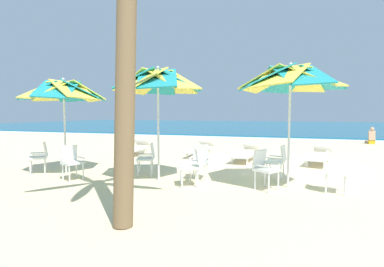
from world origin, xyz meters
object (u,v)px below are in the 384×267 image
(plastic_chair_7, at_px, (41,155))
(plastic_chair_2, at_px, (332,169))
(beachgoer_seated, at_px, (371,138))
(sun_lounger_0, at_px, (319,155))
(plastic_chair_0, at_px, (278,159))
(plastic_chair_1, at_px, (264,167))
(palm_tree_1, at_px, (125,23))
(beach_umbrella_2, at_px, (64,92))
(sun_lounger_2, at_px, (200,148))
(plastic_chair_5, at_px, (148,157))
(plastic_chair_6, at_px, (71,160))
(plastic_chair_3, at_px, (199,159))
(plastic_chair_4, at_px, (192,164))
(sun_lounger_1, at_px, (246,153))
(beach_umbrella_0, at_px, (290,79))
(beach_umbrella_1, at_px, (158,82))
(sun_lounger_3, at_px, (135,148))

(plastic_chair_7, bearing_deg, plastic_chair_2, 2.29)
(plastic_chair_7, xyz_separation_m, beachgoer_seated, (11.11, 11.45, -0.20))
(sun_lounger_0, bearing_deg, plastic_chair_0, -115.58)
(plastic_chair_1, bearing_deg, palm_tree_1, -126.12)
(plastic_chair_1, bearing_deg, beach_umbrella_2, 179.23)
(plastic_chair_0, bearing_deg, sun_lounger_2, 132.40)
(plastic_chair_2, xyz_separation_m, plastic_chair_5, (-4.46, 0.33, 0.00))
(plastic_chair_2, xyz_separation_m, sun_lounger_0, (0.18, 3.64, -0.22))
(plastic_chair_6, height_order, sun_lounger_0, plastic_chair_6)
(plastic_chair_3, relative_size, plastic_chair_6, 1.00)
(plastic_chair_6, relative_size, palm_tree_1, 0.18)
(plastic_chair_0, distance_m, plastic_chair_2, 1.46)
(plastic_chair_0, bearing_deg, plastic_chair_4, -144.91)
(plastic_chair_6, xyz_separation_m, sun_lounger_1, (3.84, 4.26, -0.22))
(plastic_chair_2, distance_m, sun_lounger_1, 4.19)
(plastic_chair_6, bearing_deg, beach_umbrella_2, 139.37)
(plastic_chair_0, height_order, beachgoer_seated, beachgoer_seated)
(plastic_chair_3, distance_m, plastic_chair_5, 1.44)
(plastic_chair_4, relative_size, plastic_chair_6, 1.00)
(plastic_chair_0, xyz_separation_m, sun_lounger_2, (-2.97, 3.25, -0.22))
(plastic_chair_1, height_order, plastic_chair_6, same)
(beach_umbrella_0, bearing_deg, plastic_chair_3, 173.72)
(beach_umbrella_1, xyz_separation_m, sun_lounger_1, (1.74, 3.63, -2.15))
(plastic_chair_5, xyz_separation_m, beach_umbrella_2, (-2.29, -0.45, 1.76))
(plastic_chair_0, relative_size, plastic_chair_7, 1.00)
(beach_umbrella_1, height_order, sun_lounger_3, beach_umbrella_1)
(sun_lounger_2, distance_m, beachgoer_seated, 10.40)
(plastic_chair_4, relative_size, plastic_chair_7, 1.00)
(plastic_chair_3, bearing_deg, palm_tree_1, -94.54)
(plastic_chair_0, distance_m, beach_umbrella_2, 6.01)
(beachgoer_seated, bearing_deg, plastic_chair_0, -115.08)
(plastic_chair_5, relative_size, palm_tree_1, 0.18)
(beach_umbrella_0, height_order, palm_tree_1, palm_tree_1)
(beach_umbrella_2, distance_m, sun_lounger_0, 8.13)
(beach_umbrella_1, relative_size, sun_lounger_0, 1.27)
(sun_lounger_2, xyz_separation_m, sun_lounger_3, (-2.59, -0.55, 0.00))
(sun_lounger_3, bearing_deg, plastic_chair_4, -47.65)
(plastic_chair_5, bearing_deg, plastic_chair_0, 10.51)
(plastic_chair_5, height_order, sun_lounger_0, plastic_chair_5)
(beach_umbrella_0, bearing_deg, plastic_chair_2, -8.01)
(beach_umbrella_0, distance_m, sun_lounger_3, 7.10)
(beach_umbrella_2, bearing_deg, plastic_chair_5, 11.13)
(plastic_chair_2, distance_m, sun_lounger_2, 5.87)
(plastic_chair_6, height_order, palm_tree_1, palm_tree_1)
(plastic_chair_2, bearing_deg, plastic_chair_3, 173.21)
(sun_lounger_1, height_order, sun_lounger_2, same)
(beach_umbrella_0, relative_size, sun_lounger_1, 1.26)
(plastic_chair_4, bearing_deg, plastic_chair_1, 6.47)
(plastic_chair_3, bearing_deg, plastic_chair_7, -171.54)
(plastic_chair_1, height_order, beachgoer_seated, beachgoer_seated)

